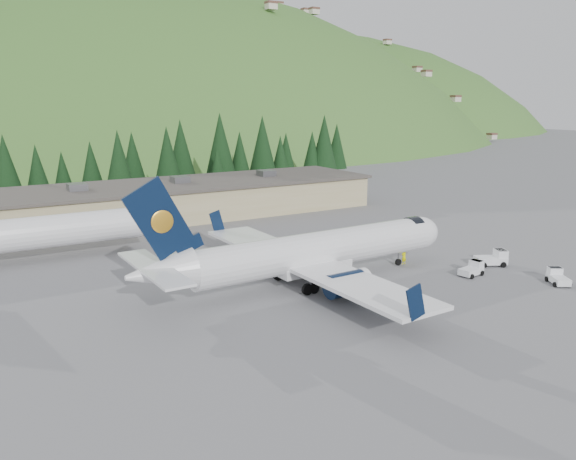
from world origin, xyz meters
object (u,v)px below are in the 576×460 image
at_px(airliner, 311,253).
at_px(second_airliner, 12,234).
at_px(baggage_tug_a, 472,269).
at_px(ramp_worker, 404,256).
at_px(terminal_building, 149,202).
at_px(baggage_tug_b, 493,258).
at_px(baggage_tug_c, 557,277).

distance_m(airliner, second_airliner, 32.51).
xyz_separation_m(baggage_tug_a, ramp_worker, (-3.27, 6.56, 0.22)).
distance_m(airliner, baggage_tug_a, 16.87).
bearing_deg(airliner, terminal_building, 94.50).
xyz_separation_m(airliner, baggage_tug_b, (20.14, -4.97, -2.29)).
bearing_deg(baggage_tug_c, ramp_worker, 64.73).
bearing_deg(baggage_tug_b, baggage_tug_c, -61.54).
xyz_separation_m(airliner, baggage_tug_c, (20.43, -12.30, -2.42)).
relative_size(baggage_tug_a, baggage_tug_b, 0.80).
xyz_separation_m(second_airliner, terminal_building, (19.91, 16.00, -0.70)).
xyz_separation_m(second_airliner, ramp_worker, (36.14, -21.69, -2.46)).
bearing_deg(baggage_tug_b, baggage_tug_a, -138.70).
distance_m(second_airliner, baggage_tug_c, 56.14).
bearing_deg(baggage_tug_a, ramp_worker, 107.80).
bearing_deg(second_airliner, baggage_tug_c, -37.75).
bearing_deg(terminal_building, baggage_tug_b, -60.69).
distance_m(airliner, baggage_tug_b, 20.87).
bearing_deg(baggage_tug_c, terminal_building, 57.64).
xyz_separation_m(baggage_tug_c, ramp_worker, (-8.20, 12.64, 0.23)).
relative_size(airliner, ramp_worker, 19.97).
relative_size(baggage_tug_c, ramp_worker, 1.72).
xyz_separation_m(baggage_tug_b, terminal_building, (-24.14, 43.00, 1.85)).
xyz_separation_m(airliner, baggage_tug_a, (15.49, -6.22, -2.42)).
distance_m(baggage_tug_a, baggage_tug_b, 4.81).
relative_size(baggage_tug_b, baggage_tug_c, 1.21).
height_order(airliner, baggage_tug_a, airliner).
bearing_deg(terminal_building, second_airliner, -141.22).
relative_size(baggage_tug_b, ramp_worker, 2.08).
height_order(airliner, second_airliner, airliner).
bearing_deg(airliner, ramp_worker, 0.09).
bearing_deg(ramp_worker, airliner, -3.08).
bearing_deg(baggage_tug_a, second_airliner, 135.69).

